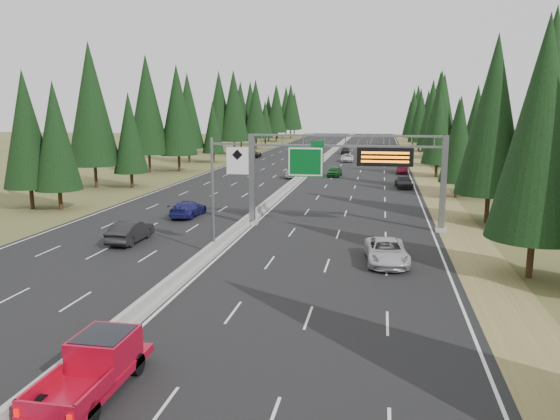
% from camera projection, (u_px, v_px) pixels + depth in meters
% --- Properties ---
extents(road, '(32.00, 260.00, 0.08)m').
position_uv_depth(road, '(313.00, 169.00, 91.03)').
color(road, black).
rests_on(road, ground).
extents(shoulder_right, '(3.60, 260.00, 0.06)m').
position_uv_depth(shoulder_right, '(422.00, 171.00, 87.83)').
color(shoulder_right, olive).
rests_on(shoulder_right, ground).
extents(shoulder_left, '(3.60, 260.00, 0.06)m').
position_uv_depth(shoulder_left, '(211.00, 167.00, 94.23)').
color(shoulder_left, brown).
rests_on(shoulder_left, ground).
extents(median_barrier, '(0.70, 260.00, 0.85)m').
position_uv_depth(median_barrier, '(313.00, 167.00, 90.96)').
color(median_barrier, gray).
rests_on(median_barrier, road).
extents(sign_gantry, '(16.75, 0.98, 7.80)m').
position_uv_depth(sign_gantry, '(353.00, 167.00, 44.87)').
color(sign_gantry, slate).
rests_on(sign_gantry, road).
extents(hov_sign_pole, '(2.80, 0.50, 8.00)m').
position_uv_depth(hov_sign_pole, '(221.00, 188.00, 36.88)').
color(hov_sign_pole, slate).
rests_on(hov_sign_pole, road).
extents(tree_row_right, '(11.40, 240.62, 18.33)m').
position_uv_depth(tree_row_right, '(461.00, 115.00, 76.30)').
color(tree_row_right, black).
rests_on(tree_row_right, ground).
extents(tree_row_left, '(12.46, 239.40, 18.22)m').
position_uv_depth(tree_row_left, '(196.00, 111.00, 99.54)').
color(tree_row_left, black).
rests_on(tree_row_left, ground).
extents(silver_minivan, '(3.11, 5.82, 1.56)m').
position_uv_depth(silver_minivan, '(386.00, 251.00, 35.40)').
color(silver_minivan, '#BDBCC2').
rests_on(silver_minivan, road).
extents(red_pickup, '(2.06, 5.77, 1.88)m').
position_uv_depth(red_pickup, '(99.00, 361.00, 19.50)').
color(red_pickup, black).
rests_on(red_pickup, road).
extents(car_ahead_green, '(2.15, 4.48, 1.48)m').
position_uv_depth(car_ahead_green, '(335.00, 171.00, 80.61)').
color(car_ahead_green, '#114C1B').
rests_on(car_ahead_green, road).
extents(car_ahead_dkred, '(1.94, 4.86, 1.57)m').
position_uv_depth(car_ahead_dkred, '(403.00, 168.00, 84.55)').
color(car_ahead_dkred, '#5B0D1B').
rests_on(car_ahead_dkred, road).
extents(car_ahead_dkgrey, '(2.34, 5.06, 1.43)m').
position_uv_depth(car_ahead_dkgrey, '(404.00, 182.00, 69.14)').
color(car_ahead_dkgrey, black).
rests_on(car_ahead_dkgrey, road).
extents(car_ahead_white, '(2.53, 5.18, 1.42)m').
position_uv_depth(car_ahead_white, '(347.00, 158.00, 103.06)').
color(car_ahead_white, silver).
rests_on(car_ahead_white, road).
extents(car_ahead_far, '(1.96, 4.61, 1.55)m').
position_uv_depth(car_ahead_far, '(345.00, 150.00, 120.24)').
color(car_ahead_far, black).
rests_on(car_ahead_far, road).
extents(car_onc_near, '(1.74, 4.97, 1.64)m').
position_uv_depth(car_onc_near, '(130.00, 231.00, 40.95)').
color(car_onc_near, black).
rests_on(car_onc_near, road).
extents(car_onc_blue, '(2.34, 5.23, 1.49)m').
position_uv_depth(car_onc_blue, '(188.00, 209.00, 50.71)').
color(car_onc_blue, navy).
rests_on(car_onc_blue, road).
extents(car_onc_white, '(1.95, 4.37, 1.46)m').
position_uv_depth(car_onc_white, '(292.00, 173.00, 78.90)').
color(car_onc_white, '#B7B7B7').
rests_on(car_onc_white, road).
extents(car_onc_far, '(2.32, 4.93, 1.36)m').
position_uv_depth(car_onc_far, '(254.00, 154.00, 112.04)').
color(car_onc_far, black).
rests_on(car_onc_far, road).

